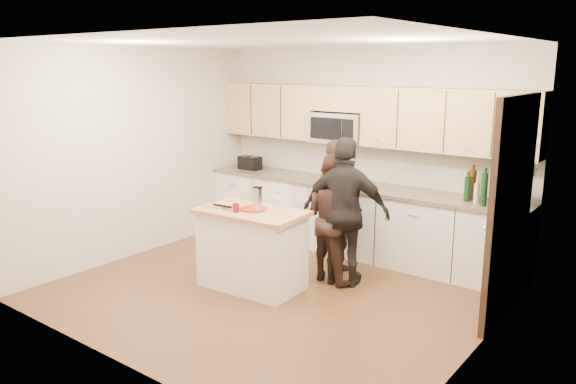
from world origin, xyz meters
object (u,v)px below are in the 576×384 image
Objects in this scene: island at (252,249)px; woman_center at (333,218)px; toaster at (250,163)px; woman_right at (346,212)px; woman_left at (338,204)px.

island is 1.00m from woman_center.
woman_right is at bearing -23.83° from toaster.
island is 3.79× the size of toaster.
woman_center reaches higher than island.
woman_center is at bearing 143.46° from woman_left.
woman_left reaches higher than toaster.
woman_left is (1.93, -0.57, -0.24)m from toaster.
woman_left is at bearing -55.45° from woman_center.
woman_center is (0.18, -0.39, -0.05)m from woman_left.
island is 0.83× the size of woman_center.
island is 2.36m from toaster.
woman_right is (0.37, -0.44, 0.05)m from woman_left.
woman_center is 0.23m from woman_right.
woman_center is at bearing -24.66° from toaster.
woman_left is 0.43m from woman_center.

